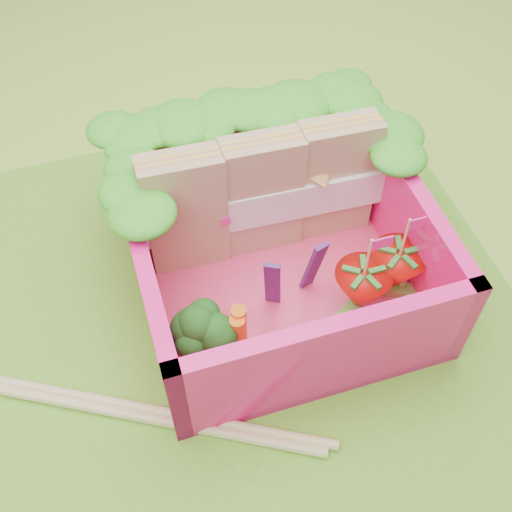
{
  "coord_description": "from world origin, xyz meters",
  "views": [
    {
      "loc": [
        -0.44,
        -1.63,
        2.6
      ],
      "look_at": [
        0.11,
        0.1,
        0.28
      ],
      "focal_mm": 45.0,
      "sensor_mm": 36.0,
      "label": 1
    }
  ],
  "objects_px": {
    "strawberry_left": "(361,291)",
    "chopsticks": "(56,396)",
    "sandwich_stack": "(263,195)",
    "bento_box": "(278,247)",
    "broccoli": "(203,334)",
    "strawberry_right": "(395,271)"
  },
  "relations": [
    {
      "from": "broccoli",
      "to": "strawberry_left",
      "type": "bearing_deg",
      "value": 1.94
    },
    {
      "from": "strawberry_right",
      "to": "broccoli",
      "type": "bearing_deg",
      "value": -175.19
    },
    {
      "from": "strawberry_right",
      "to": "strawberry_left",
      "type": "bearing_deg",
      "value": -164.75
    },
    {
      "from": "bento_box",
      "to": "sandwich_stack",
      "type": "distance_m",
      "value": 0.27
    },
    {
      "from": "strawberry_left",
      "to": "chopsticks",
      "type": "height_order",
      "value": "strawberry_left"
    },
    {
      "from": "bento_box",
      "to": "broccoli",
      "type": "bearing_deg",
      "value": -144.83
    },
    {
      "from": "bento_box",
      "to": "chopsticks",
      "type": "bearing_deg",
      "value": -164.61
    },
    {
      "from": "broccoli",
      "to": "strawberry_left",
      "type": "distance_m",
      "value": 0.74
    },
    {
      "from": "sandwich_stack",
      "to": "strawberry_right",
      "type": "xyz_separation_m",
      "value": [
        0.5,
        -0.48,
        -0.19
      ]
    },
    {
      "from": "sandwich_stack",
      "to": "chopsticks",
      "type": "height_order",
      "value": "sandwich_stack"
    },
    {
      "from": "bento_box",
      "to": "chopsticks",
      "type": "height_order",
      "value": "bento_box"
    },
    {
      "from": "broccoli",
      "to": "sandwich_stack",
      "type": "bearing_deg",
      "value": 51.49
    },
    {
      "from": "chopsticks",
      "to": "strawberry_left",
      "type": "bearing_deg",
      "value": 0.76
    },
    {
      "from": "sandwich_stack",
      "to": "chopsticks",
      "type": "bearing_deg",
      "value": -153.49
    },
    {
      "from": "sandwich_stack",
      "to": "strawberry_right",
      "type": "bearing_deg",
      "value": -44.13
    },
    {
      "from": "sandwich_stack",
      "to": "strawberry_left",
      "type": "xyz_separation_m",
      "value": [
        0.3,
        -0.53,
        -0.19
      ]
    },
    {
      "from": "strawberry_left",
      "to": "strawberry_right",
      "type": "distance_m",
      "value": 0.21
    },
    {
      "from": "bento_box",
      "to": "chopsticks",
      "type": "distance_m",
      "value": 1.17
    },
    {
      "from": "bento_box",
      "to": "broccoli",
      "type": "distance_m",
      "value": 0.54
    },
    {
      "from": "chopsticks",
      "to": "bento_box",
      "type": "bearing_deg",
      "value": 15.39
    },
    {
      "from": "sandwich_stack",
      "to": "chopsticks",
      "type": "distance_m",
      "value": 1.29
    },
    {
      "from": "strawberry_left",
      "to": "chopsticks",
      "type": "distance_m",
      "value": 1.42
    }
  ]
}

